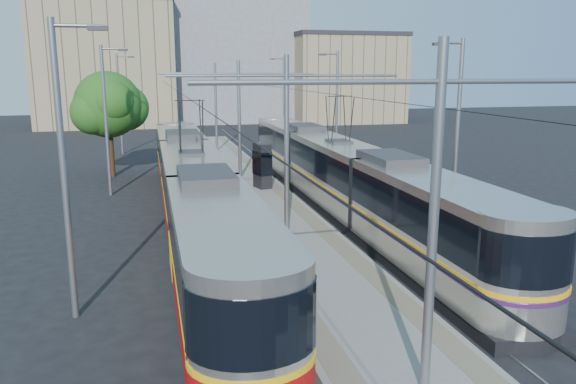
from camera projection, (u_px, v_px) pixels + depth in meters
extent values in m
plane|color=black|center=(355.00, 319.00, 15.45)|extent=(160.00, 160.00, 0.00)
cube|color=gray|center=(249.00, 189.00, 31.55)|extent=(4.00, 50.00, 0.30)
cube|color=gray|center=(223.00, 188.00, 31.18)|extent=(0.70, 50.00, 0.01)
cube|color=gray|center=(274.00, 185.00, 31.86)|extent=(0.70, 50.00, 0.01)
cube|color=gray|center=(171.00, 196.00, 30.57)|extent=(0.07, 70.00, 0.03)
cube|color=gray|center=(197.00, 194.00, 30.91)|extent=(0.07, 70.00, 0.03)
cube|color=gray|center=(298.00, 189.00, 32.26)|extent=(0.07, 70.00, 0.03)
cube|color=gray|center=(322.00, 188.00, 32.59)|extent=(0.07, 70.00, 0.03)
cube|color=black|center=(194.00, 225.00, 24.04)|extent=(2.30, 29.49, 0.40)
cube|color=#B6B1A6|center=(193.00, 188.00, 23.69)|extent=(2.40, 27.89, 2.90)
cube|color=black|center=(192.00, 176.00, 23.58)|extent=(2.43, 27.89, 1.30)
cube|color=#F2B20C|center=(193.00, 197.00, 23.77)|extent=(2.43, 27.89, 0.12)
cube|color=#B40A0B|center=(194.00, 208.00, 23.88)|extent=(2.42, 27.89, 1.10)
cube|color=#2D2D30|center=(192.00, 150.00, 23.35)|extent=(1.68, 3.00, 0.30)
cube|color=black|center=(338.00, 205.00, 27.75)|extent=(2.30, 29.90, 0.40)
cube|color=beige|center=(338.00, 172.00, 27.40)|extent=(2.40, 28.30, 2.90)
cube|color=black|center=(338.00, 162.00, 27.30)|extent=(2.43, 28.30, 1.30)
cube|color=#FFA80D|center=(338.00, 180.00, 27.49)|extent=(2.43, 28.30, 0.12)
cube|color=#3B164E|center=(338.00, 183.00, 27.52)|extent=(2.43, 28.30, 0.10)
cube|color=#2D2D30|center=(339.00, 139.00, 27.06)|extent=(1.68, 3.00, 0.30)
cylinder|color=slate|center=(433.00, 224.00, 10.85)|extent=(0.20, 0.20, 7.00)
cylinder|color=slate|center=(441.00, 82.00, 10.28)|extent=(9.20, 0.10, 0.10)
cylinder|color=slate|center=(287.00, 145.00, 22.24)|extent=(0.20, 0.20, 7.00)
cylinder|color=slate|center=(287.00, 76.00, 21.67)|extent=(9.20, 0.10, 0.10)
cylinder|color=slate|center=(239.00, 120.00, 33.63)|extent=(0.20, 0.20, 7.00)
cylinder|color=slate|center=(238.00, 74.00, 33.05)|extent=(9.20, 0.10, 0.10)
cylinder|color=slate|center=(216.00, 107.00, 45.01)|extent=(0.20, 0.20, 7.00)
cylinder|color=slate|center=(215.00, 73.00, 44.44)|extent=(9.20, 0.10, 0.10)
cylinder|color=black|center=(180.00, 93.00, 29.57)|extent=(0.02, 70.00, 0.02)
cylinder|color=black|center=(311.00, 92.00, 31.25)|extent=(0.02, 70.00, 0.02)
cylinder|color=slate|center=(64.00, 175.00, 14.75)|extent=(0.18, 0.18, 8.00)
cube|color=#2D2D30|center=(98.00, 28.00, 14.21)|extent=(0.50, 0.22, 0.12)
cylinder|color=slate|center=(106.00, 122.00, 29.93)|extent=(0.18, 0.18, 8.00)
cube|color=#2D2D30|center=(123.00, 50.00, 29.39)|extent=(0.50, 0.22, 0.12)
cylinder|color=slate|center=(120.00, 105.00, 45.11)|extent=(0.18, 0.18, 8.00)
cube|color=#2D2D30|center=(131.00, 57.00, 44.57)|extent=(0.50, 0.22, 0.12)
cylinder|color=slate|center=(457.00, 135.00, 23.95)|extent=(0.18, 0.18, 8.00)
cube|color=#2D2D30|center=(439.00, 44.00, 22.90)|extent=(0.50, 0.22, 0.12)
cylinder|color=slate|center=(337.00, 110.00, 39.13)|extent=(0.18, 0.18, 8.00)
cube|color=#2D2D30|center=(322.00, 55.00, 38.08)|extent=(0.50, 0.22, 0.12)
cylinder|color=slate|center=(284.00, 99.00, 54.31)|extent=(0.18, 0.18, 8.00)
cube|color=#2D2D30|center=(272.00, 59.00, 53.26)|extent=(0.50, 0.22, 0.12)
cube|color=black|center=(262.00, 166.00, 31.01)|extent=(0.90, 1.21, 2.47)
cube|color=black|center=(262.00, 163.00, 30.98)|extent=(0.96, 1.26, 1.29)
cylinder|color=#382314|center=(111.00, 155.00, 35.96)|extent=(0.38, 0.38, 2.78)
sphere|color=#234B15|center=(108.00, 105.00, 35.28)|extent=(4.17, 4.17, 4.17)
sphere|color=#234B15|center=(126.00, 108.00, 36.24)|extent=(2.95, 2.95, 2.95)
cube|color=gray|center=(107.00, 66.00, 68.51)|extent=(16.00, 12.00, 14.49)
cube|color=#262328|center=(102.00, 2.00, 66.92)|extent=(16.32, 12.24, 0.50)
cube|color=gray|center=(232.00, 58.00, 75.82)|extent=(18.00, 14.00, 16.59)
cube|color=gray|center=(344.00, 80.00, 74.00)|extent=(14.00, 10.00, 10.93)
cube|color=#262328|center=(345.00, 35.00, 72.79)|extent=(14.28, 10.20, 0.50)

